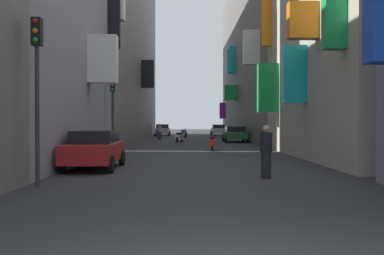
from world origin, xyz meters
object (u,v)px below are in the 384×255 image
(parked_car_white, at_px, (218,130))
(scooter_white, at_px, (180,137))
(parked_car_red, at_px, (94,149))
(traffic_light_far_corner, at_px, (113,102))
(pedestrian_crossing, at_px, (266,152))
(parked_car_green, at_px, (235,134))
(pedestrian_near_left, at_px, (160,132))
(scooter_blue, at_px, (159,133))
(parked_car_silver, at_px, (163,130))
(scooter_red, at_px, (212,143))
(traffic_light_near_corner, at_px, (37,73))
(scooter_silver, at_px, (184,133))

(parked_car_white, bearing_deg, scooter_white, -104.08)
(parked_car_red, height_order, traffic_light_far_corner, traffic_light_far_corner)
(parked_car_red, relative_size, pedestrian_crossing, 2.40)
(parked_car_green, distance_m, pedestrian_near_left, 8.14)
(parked_car_green, height_order, scooter_blue, parked_car_green)
(scooter_blue, height_order, pedestrian_near_left, pedestrian_near_left)
(parked_car_red, height_order, parked_car_silver, parked_car_silver)
(parked_car_silver, relative_size, pedestrian_crossing, 2.52)
(parked_car_silver, distance_m, traffic_light_far_corner, 32.38)
(parked_car_white, xyz_separation_m, scooter_white, (-4.77, -19.01, -0.29))
(pedestrian_crossing, bearing_deg, parked_car_red, 154.35)
(scooter_white, bearing_deg, parked_car_red, -98.03)
(parked_car_white, relative_size, scooter_red, 2.14)
(parked_car_silver, xyz_separation_m, scooter_blue, (-0.07, -7.25, -0.31))
(parked_car_green, relative_size, scooter_white, 2.14)
(pedestrian_crossing, height_order, traffic_light_far_corner, traffic_light_far_corner)
(traffic_light_far_corner, bearing_deg, parked_car_white, 75.54)
(parked_car_white, distance_m, traffic_light_near_corner, 45.36)
(parked_car_red, bearing_deg, scooter_silver, 84.18)
(scooter_blue, relative_size, traffic_light_near_corner, 0.38)
(scooter_blue, distance_m, pedestrian_near_left, 6.67)
(scooter_white, height_order, scooter_silver, same)
(pedestrian_crossing, distance_m, pedestrian_near_left, 29.39)
(traffic_light_near_corner, bearing_deg, parked_car_red, 83.13)
(parked_car_white, xyz_separation_m, traffic_light_near_corner, (-8.27, -44.54, 2.34))
(parked_car_silver, distance_m, pedestrian_near_left, 13.90)
(pedestrian_near_left, bearing_deg, traffic_light_far_corner, -94.71)
(pedestrian_crossing, bearing_deg, parked_car_white, 87.68)
(parked_car_silver, relative_size, traffic_light_far_corner, 1.00)
(scooter_silver, distance_m, pedestrian_near_left, 7.04)
(scooter_red, height_order, pedestrian_near_left, pedestrian_near_left)
(parked_car_red, distance_m, scooter_red, 11.78)
(parked_car_green, xyz_separation_m, traffic_light_far_corner, (-8.39, -14.03, 2.13))
(parked_car_silver, bearing_deg, scooter_white, -82.68)
(scooter_red, height_order, traffic_light_far_corner, traffic_light_far_corner)
(scooter_white, bearing_deg, parked_car_silver, 97.32)
(scooter_white, xyz_separation_m, scooter_blue, (-2.52, 11.87, -0.00))
(traffic_light_near_corner, height_order, traffic_light_far_corner, traffic_light_near_corner)
(parked_car_white, distance_m, pedestrian_near_left, 15.36)
(scooter_white, relative_size, traffic_light_near_corner, 0.41)
(parked_car_red, bearing_deg, pedestrian_crossing, -25.65)
(parked_car_white, distance_m, scooter_silver, 8.40)
(scooter_silver, bearing_deg, scooter_white, -91.88)
(pedestrian_crossing, bearing_deg, pedestrian_near_left, 99.90)
(pedestrian_crossing, relative_size, traffic_light_far_corner, 0.40)
(parked_car_white, relative_size, scooter_white, 2.17)
(pedestrian_crossing, height_order, pedestrian_near_left, pedestrian_crossing)
(parked_car_white, height_order, pedestrian_near_left, pedestrian_near_left)
(scooter_silver, bearing_deg, scooter_blue, 179.45)
(parked_car_white, bearing_deg, parked_car_silver, 179.11)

